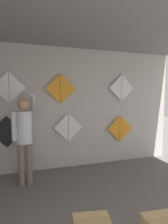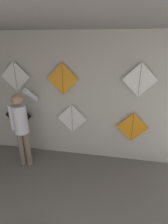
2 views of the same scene
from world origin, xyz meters
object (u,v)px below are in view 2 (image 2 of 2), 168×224
(kite_3, at_px, (16,77))
(kite_4, at_px, (63,79))
(kite_1, at_px, (72,119))
(kite_5, at_px, (140,80))
(shopkeeper, at_px, (21,124))
(kite_2, at_px, (132,127))
(kite_0, at_px, (18,117))

(kite_3, bearing_deg, kite_4, 0.00)
(kite_1, bearing_deg, kite_5, 0.00)
(shopkeeper, height_order, kite_5, kite_5)
(kite_5, bearing_deg, kite_2, 180.00)
(kite_2, height_order, kite_4, kite_4)
(kite_4, bearing_deg, kite_2, 0.00)
(kite_5, bearing_deg, shopkeeper, -167.54)
(kite_0, height_order, kite_4, kite_4)
(kite_3, xyz_separation_m, kite_5, (2.62, 0.00, 0.03))
(shopkeeper, bearing_deg, kite_5, 4.87)
(kite_1, xyz_separation_m, kite_3, (-1.25, 0.00, 0.91))
(kite_3, distance_m, kite_4, 1.07)
(kite_0, distance_m, kite_4, 1.49)
(shopkeeper, xyz_separation_m, kite_3, (-0.29, 0.51, 0.88))
(kite_0, bearing_deg, kite_4, 0.03)
(shopkeeper, distance_m, kite_3, 1.06)
(kite_3, distance_m, kite_5, 2.62)
(shopkeeper, relative_size, kite_0, 1.98)
(kite_2, distance_m, kite_5, 1.03)
(kite_4, bearing_deg, kite_5, 0.00)
(shopkeeper, relative_size, kite_4, 2.59)
(kite_2, relative_size, kite_5, 1.00)
(shopkeeper, bearing_deg, kite_4, 25.96)
(kite_1, bearing_deg, shopkeeper, -151.74)
(kite_2, bearing_deg, kite_0, -179.99)
(kite_1, height_order, kite_2, kite_1)
(kite_5, bearing_deg, kite_1, 180.00)
(kite_3, bearing_deg, kite_1, 0.00)
(kite_1, distance_m, kite_4, 0.91)
(kite_2, relative_size, kite_4, 1.00)
(kite_1, xyz_separation_m, kite_4, (-0.18, 0.00, 0.89))
(shopkeeper, distance_m, kite_2, 2.35)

